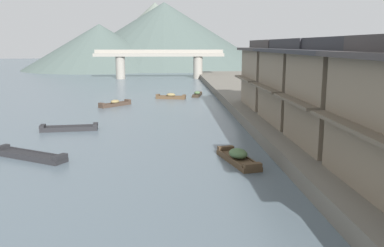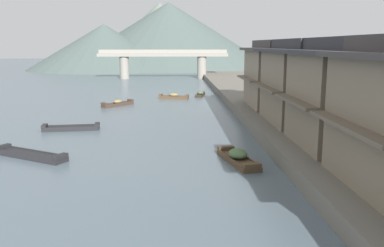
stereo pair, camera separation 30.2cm
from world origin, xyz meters
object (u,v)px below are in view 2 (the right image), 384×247
Objects in this scene: boat_moored_second at (118,104)px; stone_bridge at (163,60)px; house_waterfront_narrow at (300,82)px; boat_midriver_drifting at (71,128)px; boat_moored_nearest at (200,94)px; house_waterfront_tall at (345,94)px; boat_moored_third at (31,155)px; boat_upstream_distant at (238,158)px; house_waterfront_far at (272,74)px; boat_midriver_upstream at (174,97)px.

boat_moored_second is 36.77m from stone_bridge.
stone_bridge is at bearing 102.71° from house_waterfront_narrow.
boat_midriver_drifting is at bearing 173.86° from house_waterfront_narrow.
house_waterfront_tall is (6.27, -30.62, 3.65)m from boat_moored_nearest.
boat_moored_third is 0.19× the size of stone_bridge.
boat_upstream_distant is at bearing -39.18° from boat_midriver_drifting.
house_waterfront_far reaches higher than boat_midriver_drifting.
house_waterfront_far is 44.44m from stone_bridge.
house_waterfront_tall is 7.41m from house_waterfront_narrow.
boat_upstream_distant is (11.71, -9.55, 0.13)m from boat_midriver_drifting.
house_waterfront_tall and house_waterfront_narrow have the same top height.
boat_upstream_distant is (12.12, -1.52, 0.12)m from boat_moored_third.
boat_midriver_upstream is at bearing 114.65° from house_waterfront_narrow.
house_waterfront_tall is 0.29× the size of stone_bridge.
boat_midriver_upstream reaches higher than boat_moored_second.
stone_bridge is at bearing 83.70° from boat_moored_third.
boat_moored_second is at bearing -136.36° from boat_midriver_upstream.
stone_bridge is (-5.81, 58.76, 3.40)m from boat_upstream_distant.
boat_moored_nearest is at bearing -78.72° from stone_bridge.
house_waterfront_tall reaches higher than boat_moored_nearest.
house_waterfront_far is (-0.14, 8.13, 0.00)m from house_waterfront_narrow.
stone_bridge is at bearing 83.16° from boat_midriver_drifting.
boat_moored_second is 17.11m from house_waterfront_far.
boat_moored_nearest is at bearing 101.57° from house_waterfront_tall.
house_waterfront_far is at bearing 91.64° from house_waterfront_tall.
boat_moored_second is 0.78× the size of boat_midriver_drifting.
boat_midriver_drifting is at bearing -96.84° from stone_bridge.
house_waterfront_far is at bearing 19.89° from boat_midriver_drifting.
house_waterfront_narrow is at bearing 92.35° from house_waterfront_tall.
boat_midriver_drifting is at bearing 140.82° from boat_upstream_distant.
house_waterfront_narrow is (9.42, -20.52, 3.60)m from boat_midriver_upstream.
house_waterfront_tall is at bearing -87.65° from house_waterfront_narrow.
boat_moored_second reaches higher than boat_moored_nearest.
boat_upstream_distant reaches higher than boat_moored_second.
boat_moored_second reaches higher than boat_midriver_drifting.
house_waterfront_tall is (18.14, -1.25, 3.70)m from boat_moored_third.
boat_midriver_drifting is at bearing -118.25° from boat_moored_nearest.
house_waterfront_tall is at bearing -78.43° from boat_moored_nearest.
house_waterfront_narrow is at bearing -43.44° from boat_moored_second.
boat_upstream_distant is at bearing -109.45° from house_waterfront_far.
house_waterfront_narrow is (17.84, 6.15, 3.70)m from boat_moored_third.
house_waterfront_far reaches higher than boat_moored_nearest.
stone_bridge is (4.00, 36.39, 3.44)m from boat_moored_second.
house_waterfront_narrow is at bearing -6.14° from boat_midriver_drifting.
boat_moored_second is at bearing -138.32° from boat_moored_nearest.
house_waterfront_far reaches higher than boat_moored_third.
boat_midriver_upstream is (-3.46, -2.69, 0.04)m from boat_moored_nearest.
house_waterfront_tall reaches higher than boat_moored_second.
boat_moored_second is 0.71× the size of boat_moored_third.
boat_midriver_drifting is (-11.47, -21.34, -0.06)m from boat_moored_nearest.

